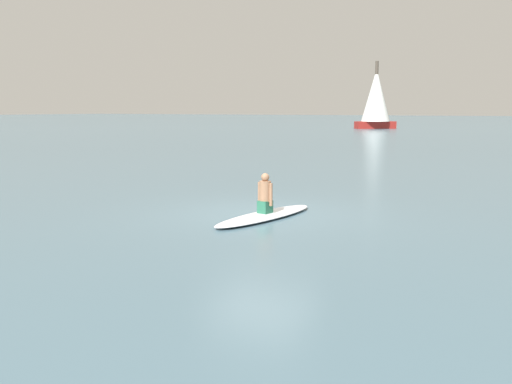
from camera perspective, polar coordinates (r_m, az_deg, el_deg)
The scene contains 4 objects.
ground_plane at distance 13.39m, azimuth 0.43°, elevation -2.17°, with size 400.00×400.00×0.00m, color slate.
surfboard at distance 12.82m, azimuth 0.91°, elevation -2.36°, with size 3.38×0.76×0.12m, color white.
person_paddler at distance 12.74m, azimuth 0.92°, elevation -0.30°, with size 0.33×0.39×0.90m.
sailboat_far_left at distance 72.36m, azimuth 11.90°, elevation 9.24°, with size 4.89×4.89×8.19m.
Camera 1 is at (-11.56, -6.29, 2.44)m, focal length 40.03 mm.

